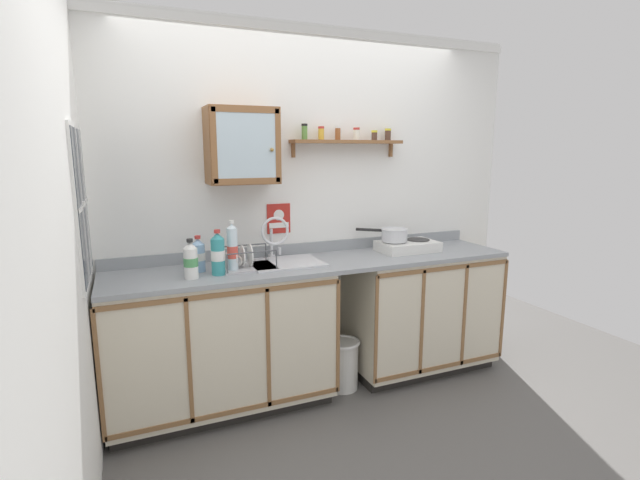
# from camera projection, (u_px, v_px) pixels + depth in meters

# --- Properties ---
(floor) EXTENTS (5.89, 5.89, 0.00)m
(floor) POSITION_uv_depth(u_px,v_px,m) (342.00, 414.00, 3.10)
(floor) COLOR #565451
(floor) RESTS_ON ground
(back_wall) EXTENTS (3.49, 0.07, 2.59)m
(back_wall) POSITION_uv_depth(u_px,v_px,m) (303.00, 207.00, 3.48)
(back_wall) COLOR white
(back_wall) RESTS_ON ground
(side_wall_left) EXTENTS (0.05, 3.47, 2.59)m
(side_wall_left) POSITION_uv_depth(u_px,v_px,m) (68.00, 249.00, 2.05)
(side_wall_left) COLOR white
(side_wall_left) RESTS_ON ground
(lower_cabinet_run) EXTENTS (1.46, 0.58, 0.93)m
(lower_cabinet_run) POSITION_uv_depth(u_px,v_px,m) (221.00, 343.00, 3.09)
(lower_cabinet_run) COLOR black
(lower_cabinet_run) RESTS_ON ground
(lower_cabinet_run_right) EXTENTS (1.15, 0.58, 0.93)m
(lower_cabinet_run_right) POSITION_uv_depth(u_px,v_px,m) (420.00, 311.00, 3.69)
(lower_cabinet_run_right) COLOR black
(lower_cabinet_run_right) RESTS_ON ground
(countertop) EXTENTS (2.85, 0.60, 0.03)m
(countertop) POSITION_uv_depth(u_px,v_px,m) (320.00, 263.00, 3.27)
(countertop) COLOR gray
(countertop) RESTS_ON lower_cabinet_run
(backsplash) EXTENTS (2.85, 0.02, 0.08)m
(backsplash) POSITION_uv_depth(u_px,v_px,m) (305.00, 248.00, 3.51)
(backsplash) COLOR gray
(backsplash) RESTS_ON countertop
(sink) EXTENTS (0.48, 0.42, 0.42)m
(sink) POSITION_uv_depth(u_px,v_px,m) (284.00, 263.00, 3.21)
(sink) COLOR silver
(sink) RESTS_ON countertop
(hot_plate_stove) EXTENTS (0.45, 0.28, 0.08)m
(hot_plate_stove) POSITION_uv_depth(u_px,v_px,m) (408.00, 246.00, 3.58)
(hot_plate_stove) COLOR silver
(hot_plate_stove) RESTS_ON countertop
(saucepan) EXTENTS (0.34, 0.29, 0.10)m
(saucepan) POSITION_uv_depth(u_px,v_px,m) (394.00, 234.00, 3.54)
(saucepan) COLOR silver
(saucepan) RESTS_ON hot_plate_stove
(bottle_water_clear_0) EXTENTS (0.07, 0.07, 0.33)m
(bottle_water_clear_0) POSITION_uv_depth(u_px,v_px,m) (232.00, 248.00, 2.96)
(bottle_water_clear_0) COLOR silver
(bottle_water_clear_0) RESTS_ON countertop
(bottle_detergent_teal_1) EXTENTS (0.09, 0.09, 0.28)m
(bottle_detergent_teal_1) POSITION_uv_depth(u_px,v_px,m) (218.00, 254.00, 2.88)
(bottle_detergent_teal_1) COLOR teal
(bottle_detergent_teal_1) RESTS_ON countertop
(bottle_water_blue_2) EXTENTS (0.09, 0.09, 0.23)m
(bottle_water_blue_2) POSITION_uv_depth(u_px,v_px,m) (198.00, 255.00, 2.97)
(bottle_water_blue_2) COLOR #8CB7E0
(bottle_water_blue_2) RESTS_ON countertop
(bottle_opaque_white_3) EXTENTS (0.09, 0.09, 0.24)m
(bottle_opaque_white_3) POSITION_uv_depth(u_px,v_px,m) (191.00, 261.00, 2.80)
(bottle_opaque_white_3) COLOR white
(bottle_opaque_white_3) RESTS_ON countertop
(dish_rack) EXTENTS (0.34, 0.26, 0.16)m
(dish_rack) POSITION_uv_depth(u_px,v_px,m) (246.00, 263.00, 3.06)
(dish_rack) COLOR #B2B2B7
(dish_rack) RESTS_ON countertop
(mug) EXTENTS (0.11, 0.10, 0.11)m
(mug) POSITION_uv_depth(u_px,v_px,m) (232.00, 261.00, 3.03)
(mug) COLOR white
(mug) RESTS_ON countertop
(wall_cabinet) EXTENTS (0.46, 0.29, 0.50)m
(wall_cabinet) POSITION_uv_depth(u_px,v_px,m) (242.00, 146.00, 3.07)
(wall_cabinet) COLOR brown
(spice_shelf) EXTENTS (0.86, 0.14, 0.23)m
(spice_shelf) POSITION_uv_depth(u_px,v_px,m) (347.00, 140.00, 3.42)
(spice_shelf) COLOR brown
(warning_sign) EXTENTS (0.17, 0.01, 0.21)m
(warning_sign) POSITION_uv_depth(u_px,v_px,m) (279.00, 219.00, 3.39)
(warning_sign) COLOR #B2261E
(window) EXTENTS (0.03, 0.63, 0.83)m
(window) POSITION_uv_depth(u_px,v_px,m) (81.00, 205.00, 2.45)
(window) COLOR #262D38
(trash_bin) EXTENTS (0.25, 0.25, 0.37)m
(trash_bin) POSITION_uv_depth(u_px,v_px,m) (343.00, 363.00, 3.41)
(trash_bin) COLOR silver
(trash_bin) RESTS_ON ground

